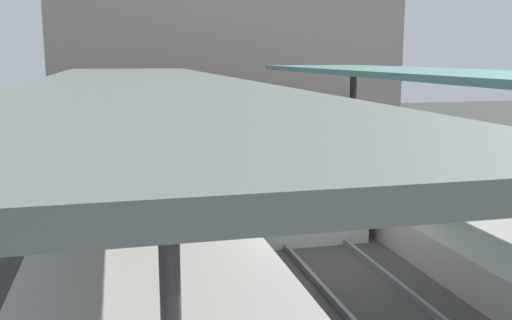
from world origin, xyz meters
TOP-DOWN VIEW (x-y plane):
  - ground_plane at (0.00, 0.00)m, footprint 80.00×80.00m
  - platform_left at (-3.80, 0.00)m, footprint 4.40×28.00m
  - platform_right at (3.80, 0.00)m, footprint 4.40×28.00m
  - track_ballast at (0.00, 0.00)m, footprint 3.20×28.00m
  - rail_near_side at (-0.72, 0.00)m, footprint 0.08×28.00m
  - rail_far_side at (0.72, 0.00)m, footprint 0.08×28.00m
  - commuter_train at (0.00, 6.96)m, footprint 2.78×12.25m
  - canopy_left at (-3.80, 1.40)m, footprint 4.18×21.00m
  - canopy_right at (3.80, 1.40)m, footprint 4.18×21.00m
  - platform_bench at (3.74, 1.10)m, footprint 1.40×0.41m
  - passenger_near_bench at (4.23, 3.96)m, footprint 0.36×0.36m
  - passenger_mid_platform at (-2.66, 1.31)m, footprint 0.36×0.36m
  - station_building_backdrop at (1.61, 20.00)m, footprint 18.00×6.00m

SIDE VIEW (x-z plane):
  - ground_plane at x=0.00m, z-range 0.00..0.00m
  - track_ballast at x=0.00m, z-range 0.00..0.20m
  - rail_near_side at x=-0.72m, z-range 0.20..0.34m
  - rail_far_side at x=0.72m, z-range 0.20..0.34m
  - platform_left at x=-3.80m, z-range 0.00..1.00m
  - platform_right at x=3.80m, z-range 0.00..1.00m
  - platform_bench at x=3.74m, z-range 1.03..1.89m
  - commuter_train at x=0.00m, z-range 0.18..3.28m
  - passenger_near_bench at x=4.23m, z-range 1.03..2.68m
  - passenger_mid_platform at x=-2.66m, z-range 1.03..2.77m
  - canopy_left at x=-3.80m, z-range 2.41..5.45m
  - canopy_right at x=3.80m, z-range 2.46..5.61m
  - station_building_backdrop at x=1.61m, z-range 0.00..11.00m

